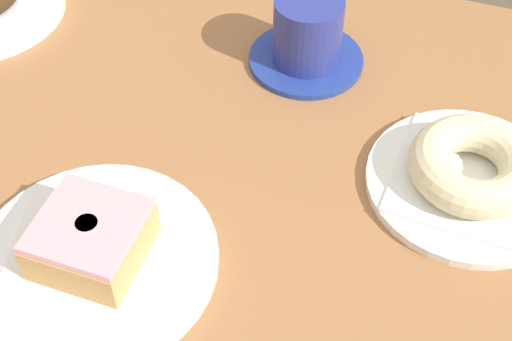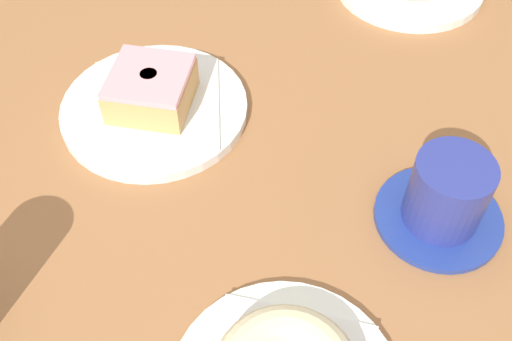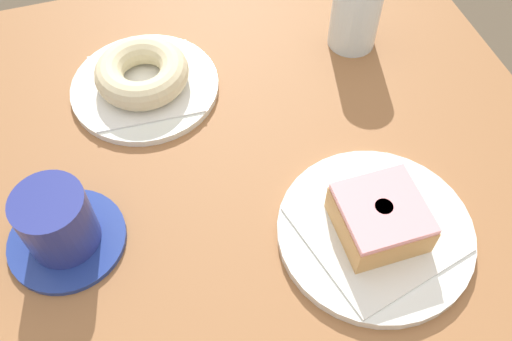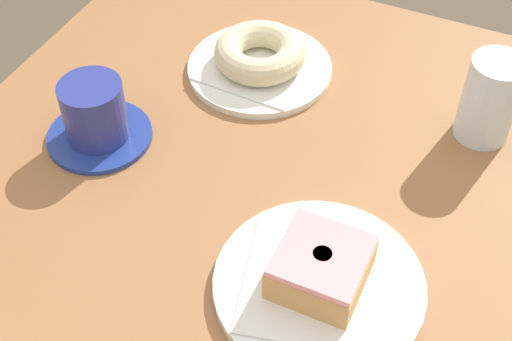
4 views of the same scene
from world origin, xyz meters
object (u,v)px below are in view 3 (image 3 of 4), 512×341
object	(u,v)px
plate_glazed_square	(375,232)
coffee_cup	(58,224)
donut_glazed_square	(380,217)
donut_sugar_ring	(142,72)
water_glass	(356,11)
plate_sugar_ring	(145,87)

from	to	relation	value
plate_glazed_square	coffee_cup	xyz separation A→B (m)	(0.10, 0.34, 0.03)
donut_glazed_square	donut_sugar_ring	xyz separation A→B (m)	(0.30, 0.21, -0.01)
plate_glazed_square	donut_sugar_ring	distance (m)	0.37
plate_glazed_square	water_glass	world-z (taller)	water_glass
plate_glazed_square	plate_sugar_ring	world-z (taller)	plate_glazed_square
plate_glazed_square	donut_sugar_ring	xyz separation A→B (m)	(0.30, 0.21, 0.03)
plate_glazed_square	coffee_cup	distance (m)	0.35
donut_sugar_ring	plate_glazed_square	bearing A→B (deg)	-145.74
water_glass	plate_glazed_square	bearing A→B (deg)	161.79
plate_glazed_square	donut_glazed_square	world-z (taller)	donut_glazed_square
plate_sugar_ring	donut_glazed_square	bearing A→B (deg)	-145.74
donut_glazed_square	plate_glazed_square	bearing A→B (deg)	180.00
plate_glazed_square	water_glass	bearing A→B (deg)	-18.21
plate_glazed_square	coffee_cup	bearing A→B (deg)	73.96
plate_glazed_square	plate_sugar_ring	bearing A→B (deg)	34.26
plate_glazed_square	donut_glazed_square	xyz separation A→B (m)	(0.00, 0.00, 0.03)
plate_glazed_square	water_glass	size ratio (longest dim) A/B	1.96
water_glass	coffee_cup	xyz separation A→B (m)	(-0.21, 0.44, -0.02)
plate_glazed_square	coffee_cup	world-z (taller)	coffee_cup
water_glass	coffee_cup	bearing A→B (deg)	115.82
donut_glazed_square	water_glass	xyz separation A→B (m)	(0.31, -0.10, 0.02)
coffee_cup	plate_glazed_square	bearing A→B (deg)	-106.04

